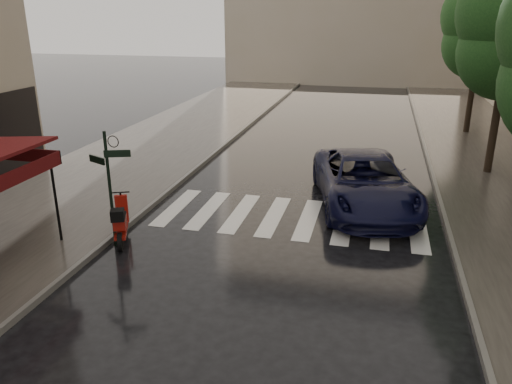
% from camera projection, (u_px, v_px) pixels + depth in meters
% --- Properties ---
extents(ground, '(120.00, 120.00, 0.00)m').
position_uv_depth(ground, '(97.00, 314.00, 10.22)').
color(ground, black).
rests_on(ground, ground).
extents(sidewalk_near, '(6.00, 60.00, 0.12)m').
position_uv_depth(sidewalk_near, '(149.00, 150.00, 22.17)').
color(sidewalk_near, '#38332D').
rests_on(sidewalk_near, ground).
extents(sidewalk_far, '(5.50, 60.00, 0.12)m').
position_uv_depth(sidewalk_far, '(508.00, 174.00, 18.86)').
color(sidewalk_far, '#38332D').
rests_on(sidewalk_far, ground).
extents(curb_near, '(0.12, 60.00, 0.16)m').
position_uv_depth(curb_near, '(214.00, 154.00, 21.48)').
color(curb_near, '#595651').
rests_on(curb_near, ground).
extents(curb_far, '(0.12, 60.00, 0.16)m').
position_uv_depth(curb_far, '(431.00, 169.00, 19.48)').
color(curb_far, '#595651').
rests_on(curb_far, ground).
extents(crosswalk, '(7.85, 3.20, 0.01)m').
position_uv_depth(crosswalk, '(291.00, 217.00, 15.03)').
color(crosswalk, silver).
rests_on(crosswalk, ground).
extents(signpost, '(1.17, 0.29, 3.10)m').
position_uv_depth(signpost, '(109.00, 180.00, 12.60)').
color(signpost, black).
rests_on(signpost, ground).
extents(tree_mid, '(3.80, 3.80, 8.34)m').
position_uv_depth(tree_mid, '(512.00, 20.00, 17.15)').
color(tree_mid, black).
rests_on(tree_mid, sidewalk_far).
extents(tree_far, '(3.80, 3.80, 8.16)m').
position_uv_depth(tree_far, '(482.00, 21.00, 23.54)').
color(tree_far, black).
rests_on(tree_far, sidewalk_far).
extents(scooter, '(0.93, 1.69, 1.19)m').
position_uv_depth(scooter, '(121.00, 222.00, 13.30)').
color(scooter, black).
rests_on(scooter, ground).
extents(parked_car, '(4.01, 6.42, 1.66)m').
position_uv_depth(parked_car, '(364.00, 181.00, 15.66)').
color(parked_car, black).
rests_on(parked_car, ground).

